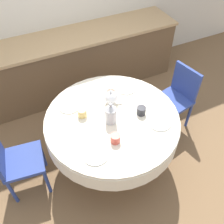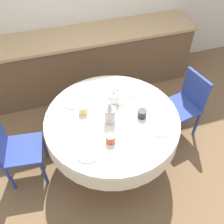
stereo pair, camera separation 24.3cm
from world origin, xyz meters
name	(u,v)px [view 2 (the right image)]	position (x,y,z in m)	size (l,w,h in m)	color
ground_plane	(112,159)	(0.00, 0.00, 0.00)	(12.00, 12.00, 0.00)	brown
kitchen_counter	(82,62)	(0.00, 1.46, 0.44)	(3.24, 0.64, 0.88)	brown
dining_table	(112,125)	(0.00, 0.00, 0.63)	(1.37, 1.37, 0.75)	olive
chair_left	(185,102)	(1.00, 0.20, 0.48)	(0.47, 0.47, 0.85)	#2D428E
chair_right	(14,148)	(-1.01, 0.13, 0.48)	(0.45, 0.45, 0.85)	#2D428E
plate_near_left	(88,152)	(-0.32, -0.34, 0.76)	(0.23, 0.23, 0.01)	white
cup_near_left	(111,139)	(-0.10, -0.28, 0.79)	(0.09, 0.09, 0.09)	#CC4C3D
plate_near_right	(159,128)	(0.39, -0.27, 0.76)	(0.23, 0.23, 0.01)	white
cup_near_right	(142,114)	(0.29, -0.08, 0.79)	(0.09, 0.09, 0.09)	#28282D
plate_far_left	(73,102)	(-0.33, 0.33, 0.76)	(0.23, 0.23, 0.01)	white
cup_far_left	(83,110)	(-0.26, 0.15, 0.79)	(0.09, 0.09, 0.09)	#DBB766
plate_far_right	(132,90)	(0.33, 0.33, 0.76)	(0.23, 0.23, 0.01)	white
cup_far_right	(115,94)	(0.12, 0.27, 0.79)	(0.09, 0.09, 0.09)	#CC4C3D
coffee_carafe	(110,114)	(-0.03, -0.04, 0.85)	(0.11, 0.11, 0.25)	#B2B2B7
teapot	(114,98)	(0.08, 0.19, 0.83)	(0.19, 0.14, 0.18)	white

